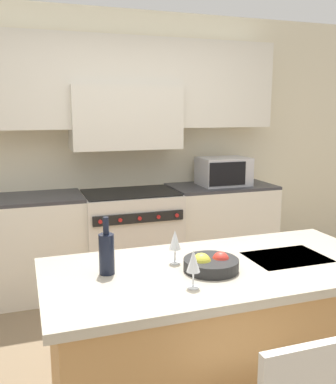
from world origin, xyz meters
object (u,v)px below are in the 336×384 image
(wine_glass_near, at_px, (193,262))
(fruit_bowl, at_px, (211,264))
(wine_glass_far, at_px, (175,241))
(range_stove, at_px, (131,238))
(wine_bottle, at_px, (107,252))
(microwave, at_px, (224,171))

(wine_glass_near, xyz_separation_m, fruit_bowl, (0.17, 0.18, -0.09))
(wine_glass_near, xyz_separation_m, wine_glass_far, (0.03, 0.34, 0.00))
(range_stove, distance_m, wine_bottle, 2.08)
(range_stove, bearing_deg, wine_glass_far, -96.53)
(wine_glass_far, bearing_deg, wine_glass_near, -95.21)
(range_stove, distance_m, wine_glass_far, 1.98)
(microwave, height_order, wine_glass_near, microwave)
(range_stove, relative_size, wine_glass_far, 5.02)
(microwave, relative_size, wine_glass_near, 2.72)
(wine_glass_near, bearing_deg, microwave, 60.66)
(microwave, height_order, wine_bottle, microwave)
(wine_bottle, xyz_separation_m, wine_glass_far, (0.38, 0.03, 0.01))
(wine_bottle, height_order, wine_glass_near, wine_bottle)
(wine_glass_near, height_order, fruit_bowl, wine_glass_near)
(microwave, bearing_deg, wine_bottle, -129.78)
(wine_glass_far, xyz_separation_m, fruit_bowl, (0.14, -0.16, -0.09))
(range_stove, distance_m, wine_glass_near, 2.31)
(wine_glass_far, bearing_deg, fruit_bowl, -48.45)
(wine_glass_near, distance_m, fruit_bowl, 0.27)
(range_stove, bearing_deg, wine_bottle, -107.28)
(wine_bottle, height_order, wine_glass_far, wine_bottle)
(microwave, relative_size, fruit_bowl, 1.76)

